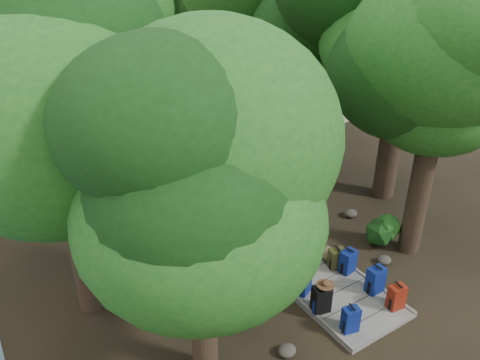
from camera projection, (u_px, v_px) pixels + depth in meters
ground at (255, 228)px, 13.78m from camera, size 120.00×120.00×0.00m
sand_beach at (90, 93)px, 25.71m from camera, size 40.00×22.00×0.02m
boardwalk at (236, 211)px, 14.50m from camera, size 2.00×12.00×0.12m
backpack_left_a at (351, 318)px, 9.88m from camera, size 0.39×0.32×0.65m
backpack_left_b at (321, 298)px, 10.38m from camera, size 0.45×0.36×0.73m
backpack_left_c at (304, 280)px, 10.94m from camera, size 0.45×0.39×0.70m
backpack_left_d at (275, 254)px, 11.98m from camera, size 0.41×0.35×0.52m
backpack_right_a at (397, 296)px, 10.50m from camera, size 0.40×0.31×0.65m
backpack_right_b at (376, 279)px, 10.97m from camera, size 0.41×0.29×0.73m
backpack_right_c at (348, 260)px, 11.64m from camera, size 0.43×0.34×0.67m
backpack_right_d at (337, 257)px, 11.81m from camera, size 0.45×0.38×0.59m
duffel_right_khaki at (322, 250)px, 12.29m from camera, size 0.38×0.55×0.36m
duffel_right_black at (302, 233)px, 12.89m from camera, size 0.68×0.88×0.48m
suitcase_on_boardwalk at (292, 270)px, 11.37m from camera, size 0.40×0.24×0.59m
lone_suitcase_on_sand at (156, 129)px, 19.85m from camera, size 0.48×0.35×0.68m
hat_brown at (326, 283)px, 10.18m from camera, size 0.40×0.40×0.12m
hat_white at (307, 266)px, 10.78m from camera, size 0.33×0.33×0.11m
kayak at (60, 133)px, 20.00m from camera, size 1.18×2.93×0.29m
sun_lounger at (206, 110)px, 22.22m from camera, size 1.00×1.95×0.60m
tree_right_a at (435, 112)px, 11.02m from camera, size 4.74×4.74×7.89m
tree_right_b at (406, 43)px, 13.28m from camera, size 5.53×5.53×9.88m
tree_right_c at (331, 63)px, 15.14m from camera, size 4.59×4.59×7.95m
tree_right_d at (328, 19)px, 16.70m from camera, size 5.47×5.47×10.02m
tree_right_e at (262, 16)px, 18.53m from camera, size 5.37×5.37×9.67m
tree_right_f at (242, 14)px, 22.10m from camera, size 4.91×4.91×8.76m
tree_left_a at (199, 220)px, 7.61m from camera, size 4.21×4.21×7.02m
tree_left_b at (62, 144)px, 9.03m from camera, size 4.51×4.51×8.12m
tree_left_c at (74, 92)px, 12.03m from camera, size 4.66×4.66×8.11m
tree_back_a at (44, 1)px, 21.35m from camera, size 5.81×5.81×10.05m
tree_back_c at (180, 3)px, 25.31m from camera, size 4.94×4.94×8.89m
palm_right_a at (221, 53)px, 18.50m from camera, size 4.16×4.16×7.09m
palm_right_b at (220, 19)px, 22.58m from camera, size 4.23×4.23×8.17m
palm_right_c at (145, 30)px, 22.39m from camera, size 4.61×4.61×7.33m
palm_left_a at (14, 80)px, 14.56m from camera, size 4.61×4.61×7.33m
rock_left_a at (287, 350)px, 9.54m from camera, size 0.39×0.35×0.21m
rock_left_b at (219, 298)px, 10.93m from camera, size 0.37×0.33×0.20m
rock_left_c at (184, 233)px, 13.26m from camera, size 0.52×0.46×0.28m
rock_left_d at (154, 197)px, 15.24m from camera, size 0.31×0.28×0.17m
rock_right_a at (384, 260)px, 12.22m from camera, size 0.37×0.34×0.21m
rock_right_b at (350, 213)px, 14.27m from camera, size 0.41×0.37×0.23m
rock_right_c at (286, 193)px, 15.45m from camera, size 0.30×0.27×0.16m
rock_right_d at (257, 154)px, 18.12m from camera, size 0.48×0.44×0.27m
shrub_left_a at (246, 299)px, 10.37m from camera, size 1.03×1.03×0.93m
shrub_left_b at (171, 218)px, 13.54m from camera, size 0.85×0.85×0.77m
shrub_left_c at (101, 173)px, 15.56m from camera, size 1.37×1.37×1.23m
shrub_right_a at (386, 234)px, 12.72m from camera, size 0.98×0.98×0.88m
shrub_right_b at (286, 163)px, 16.34m from camera, size 1.34×1.34×1.21m
shrub_right_c at (213, 136)px, 18.99m from camera, size 0.95×0.95×0.85m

